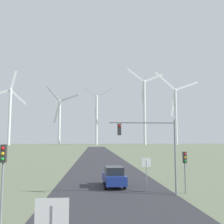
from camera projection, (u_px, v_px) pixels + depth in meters
The scene contains 11 objects.
road_surface at pixel (102, 164), 47.39m from camera, with size 10.00×240.00×0.01m.
stop_sign_far at pixel (146, 167), 24.22m from camera, with size 0.81×0.07×2.59m.
traffic_light_post_near_left at pixel (3, 166), 13.20m from camera, with size 0.28×0.33×4.03m.
traffic_light_post_near_right at pixel (185, 163), 21.06m from camera, with size 0.28×0.34×3.32m.
traffic_light_mast_overhead at pixel (152, 140), 20.61m from camera, with size 5.29×0.35×5.88m.
car_approaching at pixel (114, 177), 23.97m from camera, with size 2.02×4.19×1.83m.
wind_turbine_far_left at pixel (10, 111), 211.85m from camera, with size 28.89×4.27×61.27m.
wind_turbine_left at pixel (60, 117), 235.33m from camera, with size 31.20×15.41×54.24m.
wind_turbine_center at pixel (97, 115), 246.27m from camera, with size 33.23×6.04×56.06m.
wind_turbine_right at pixel (144, 107), 217.63m from camera, with size 31.64×3.06×64.24m.
wind_turbine_far_right at pixel (176, 110), 234.75m from camera, with size 41.51×5.69×65.24m.
Camera 1 is at (-1.50, -0.12, 4.26)m, focal length 42.00 mm.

